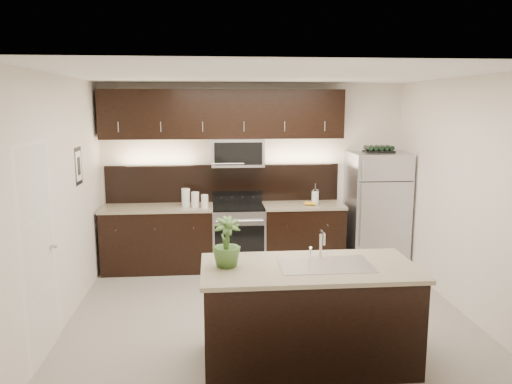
{
  "coord_description": "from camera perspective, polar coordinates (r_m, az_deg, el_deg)",
  "views": [
    {
      "loc": [
        -0.62,
        -5.43,
        2.38
      ],
      "look_at": [
        -0.09,
        0.55,
        1.33
      ],
      "focal_mm": 35.0,
      "sensor_mm": 36.0,
      "label": 1
    }
  ],
  "objects": [
    {
      "name": "bananas",
      "position": [
        7.31,
        5.84,
        -1.27
      ],
      "size": [
        0.22,
        0.2,
        0.06
      ],
      "primitive_type": "ellipsoid",
      "rotation": [
        0.0,
        0.0,
        -0.38
      ],
      "color": "gold",
      "rests_on": "counter_run"
    },
    {
      "name": "room_walls",
      "position": [
        5.46,
        0.34,
        2.7
      ],
      "size": [
        4.52,
        4.02,
        2.71
      ],
      "color": "silver",
      "rests_on": "ground"
    },
    {
      "name": "island",
      "position": [
        4.77,
        5.99,
        -13.73
      ],
      "size": [
        1.96,
        0.96,
        0.94
      ],
      "color": "black",
      "rests_on": "ground"
    },
    {
      "name": "plant",
      "position": [
        4.51,
        -3.39,
        -5.75
      ],
      "size": [
        0.28,
        0.28,
        0.45
      ],
      "primitive_type": "imported",
      "rotation": [
        0.0,
        0.0,
        0.13
      ],
      "color": "#395C25",
      "rests_on": "island"
    },
    {
      "name": "counter_run",
      "position": [
        7.37,
        -3.62,
        -5.12
      ],
      "size": [
        3.51,
        0.65,
        0.94
      ],
      "color": "black",
      "rests_on": "ground"
    },
    {
      "name": "ground",
      "position": [
        5.96,
        1.38,
        -13.62
      ],
      "size": [
        4.5,
        4.5,
        0.0
      ],
      "primitive_type": "plane",
      "color": "gray",
      "rests_on": "ground"
    },
    {
      "name": "sink_faucet",
      "position": [
        4.64,
        7.91,
        -8.07
      ],
      "size": [
        0.84,
        0.5,
        0.28
      ],
      "color": "silver",
      "rests_on": "island"
    },
    {
      "name": "french_press",
      "position": [
        7.35,
        6.78,
        -0.56
      ],
      "size": [
        0.11,
        0.11,
        0.3
      ],
      "rotation": [
        0.0,
        0.0,
        -0.15
      ],
      "color": "silver",
      "rests_on": "counter_run"
    },
    {
      "name": "refrigerator",
      "position": [
        7.62,
        13.58,
        -1.96
      ],
      "size": [
        0.82,
        0.74,
        1.7
      ],
      "primitive_type": "cube",
      "color": "#B2B2B7",
      "rests_on": "ground"
    },
    {
      "name": "canisters",
      "position": [
        7.16,
        -7.22,
        -0.81
      ],
      "size": [
        0.38,
        0.21,
        0.26
      ],
      "rotation": [
        0.0,
        0.0,
        -0.35
      ],
      "color": "silver",
      "rests_on": "counter_run"
    },
    {
      "name": "upper_fixtures",
      "position": [
        7.27,
        -3.58,
        8.0
      ],
      "size": [
        3.49,
        0.4,
        1.66
      ],
      "color": "black",
      "rests_on": "counter_run"
    },
    {
      "name": "wine_rack",
      "position": [
        7.49,
        13.86,
        4.76
      ],
      "size": [
        0.42,
        0.26,
        0.1
      ],
      "color": "black",
      "rests_on": "refrigerator"
    }
  ]
}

